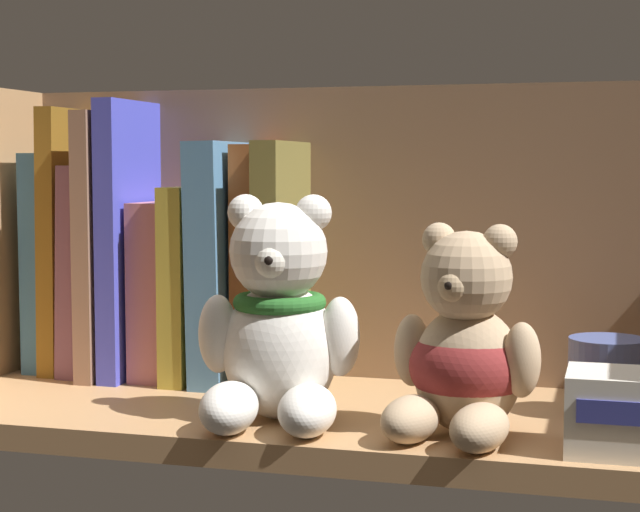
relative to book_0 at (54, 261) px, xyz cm
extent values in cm
cube|color=tan|center=(32.34, -9.34, -11.08)|extent=(69.56, 24.09, 2.00)
cube|color=#806046|center=(32.34, 3.30, 1.92)|extent=(71.96, 1.20, 28.00)
cube|color=teal|center=(0.00, 0.00, 0.00)|extent=(1.89, 9.28, 20.15)
cube|color=brown|center=(2.19, 0.00, 2.04)|extent=(2.03, 11.12, 24.25)
cube|color=#7B4C63|center=(4.47, 0.00, -0.57)|extent=(2.62, 11.83, 19.06)
cube|color=#906953|center=(6.73, 0.00, 1.81)|extent=(1.67, 14.91, 23.77)
cube|color=#4349CF|center=(8.89, 0.00, 2.32)|extent=(1.87, 14.40, 24.78)
cube|color=#C47070|center=(11.72, 0.00, -2.18)|extent=(3.02, 11.83, 15.79)
cube|color=gold|center=(14.75, 0.00, -1.48)|extent=(2.25, 14.07, 17.18)
cube|color=#5186B6|center=(17.70, 0.00, 0.46)|extent=(3.27, 14.52, 21.12)
cube|color=#B55B29|center=(20.66, 0.00, 0.33)|extent=(2.25, 10.57, 20.82)
cube|color=olive|center=(23.31, 0.00, 0.47)|extent=(2.27, 14.80, 21.08)
ellipsoid|color=white|center=(26.90, -14.03, -4.94)|extent=(8.73, 8.01, 10.27)
sphere|color=white|center=(26.97, -14.54, 2.61)|extent=(7.30, 7.30, 7.30)
sphere|color=white|center=(24.37, -14.38, 5.45)|extent=(2.74, 2.74, 2.74)
sphere|color=white|center=(29.43, -13.68, 5.45)|extent=(2.74, 2.74, 2.74)
sphere|color=white|center=(27.32, -17.11, 2.17)|extent=(2.74, 2.74, 2.74)
sphere|color=black|center=(27.45, -18.05, 2.24)|extent=(0.96, 0.96, 0.96)
ellipsoid|color=white|center=(24.76, -19.25, -8.25)|extent=(5.00, 7.34, 3.65)
ellipsoid|color=white|center=(30.36, -18.48, -8.25)|extent=(5.00, 7.34, 3.65)
ellipsoid|color=white|center=(22.39, -15.17, -3.66)|extent=(3.34, 3.34, 5.93)
ellipsoid|color=white|center=(31.54, -13.91, -3.66)|extent=(3.34, 3.34, 5.93)
torus|color=#286626|center=(26.90, -14.03, -1.25)|extent=(7.01, 7.01, 1.31)
ellipsoid|color=tan|center=(41.07, -14.55, -5.53)|extent=(7.74, 7.10, 9.10)
sphere|color=tan|center=(40.97, -14.99, 1.17)|extent=(6.47, 6.47, 6.47)
sphere|color=tan|center=(38.86, -14.05, 3.69)|extent=(2.43, 2.43, 2.43)
sphere|color=tan|center=(43.28, -15.05, 3.69)|extent=(2.43, 2.43, 2.43)
sphere|color=tan|center=(40.47, -17.23, 0.78)|extent=(2.43, 2.43, 2.43)
sphere|color=black|center=(40.28, -18.06, 0.84)|extent=(0.85, 0.85, 0.85)
ellipsoid|color=tan|center=(37.68, -18.21, -8.46)|extent=(4.89, 6.72, 3.24)
ellipsoid|color=tan|center=(42.56, -19.32, -8.46)|extent=(4.89, 6.72, 3.24)
ellipsoid|color=tan|center=(36.98, -14.09, -4.39)|extent=(3.14, 3.14, 5.26)
ellipsoid|color=tan|center=(44.97, -15.90, -4.39)|extent=(3.14, 3.14, 5.26)
ellipsoid|color=maroon|center=(41.07, -14.55, -5.30)|extent=(8.37, 7.74, 6.37)
cylinder|color=#4C5B99|center=(50.62, -6.57, -7.08)|extent=(5.89, 5.89, 5.99)
camera|label=1|loc=(51.01, -88.57, 8.86)|focal=59.26mm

